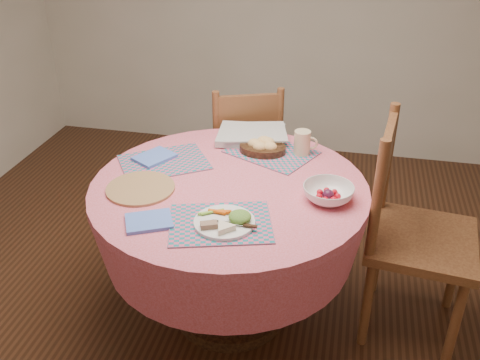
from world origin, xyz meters
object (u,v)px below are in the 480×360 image
Objects in this scene: chair_right at (410,229)px; latte_mug at (303,142)px; dinner_plate at (226,221)px; chair_back at (244,154)px; dining_table at (229,221)px; fruit_bowl at (328,193)px; wicker_trivet at (141,188)px; bread_bowl at (263,146)px.

chair_right reaches higher than latte_mug.
chair_right is 0.89m from dinner_plate.
chair_back is 1.19m from dinner_plate.
dining_table is 0.49m from fruit_bowl.
chair_back reaches higher than wicker_trivet.
bread_bowl reaches higher than wicker_trivet.
fruit_bowl reaches higher than dinner_plate.
latte_mug reaches higher than bread_bowl.
fruit_bowl reaches higher than dining_table.
dinner_plate is at bearing 127.39° from chair_right.
chair_right is 0.46m from fruit_bowl.
dining_table is 5.39× the size of bread_bowl.
wicker_trivet is 1.20× the size of dinner_plate.
dinner_plate is (0.43, -0.20, 0.02)m from wicker_trivet.
chair_back is 3.15× the size of wicker_trivet.
chair_back is at bearing 130.48° from latte_mug.
dinner_plate is (0.17, -1.14, 0.28)m from chair_back.
wicker_trivet reaches higher than dining_table.
bread_bowl reaches higher than fruit_bowl.
fruit_bowl is (0.54, -0.86, 0.29)m from chair_back.
chair_back is 0.59m from bread_bowl.
fruit_bowl is at bearing -4.92° from dining_table.
chair_back reaches higher than dinner_plate.
dinner_plate is at bearing 77.60° from chair_back.
chair_back is 1.02m from wicker_trivet.
dining_table is 0.53m from latte_mug.
fruit_bowl is (-0.37, -0.16, 0.23)m from chair_right.
latte_mug is 0.44m from fruit_bowl.
bread_bowl is (-0.72, 0.23, 0.23)m from chair_right.
fruit_bowl is at bearing 37.02° from dinner_plate.
bread_bowl is at bearing 79.45° from chair_right.
bread_bowl is at bearing 45.82° from wicker_trivet.
wicker_trivet is at bearing 108.63° from chair_right.
dining_table is 0.82m from chair_right.
bread_bowl is at bearing 75.55° from dining_table.
chair_back reaches higher than bread_bowl.
latte_mug reaches higher than dinner_plate.
latte_mug reaches higher than dining_table.
latte_mug is (0.19, 0.02, 0.03)m from bread_bowl.
latte_mug is (0.38, -0.45, 0.32)m from chair_back.
bread_bowl reaches higher than dining_table.
fruit_bowl is (0.44, -0.04, 0.23)m from dining_table.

